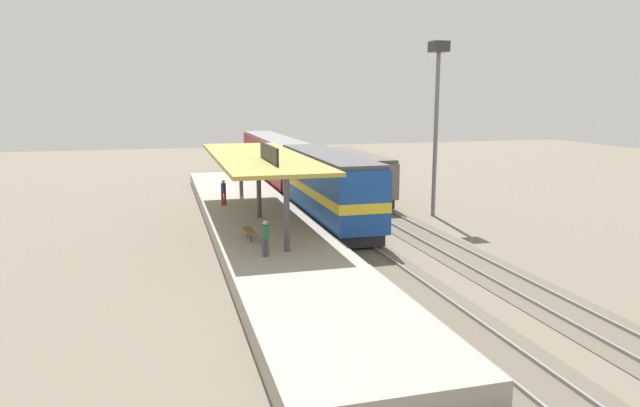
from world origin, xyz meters
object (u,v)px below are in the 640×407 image
at_px(freight_car, 354,174).
at_px(person_waiting, 223,191).
at_px(locomotive, 328,187).
at_px(person_walking, 265,236).
at_px(passenger_carriage_single, 274,159).
at_px(light_mast, 437,92).
at_px(platform_bench, 249,231).

height_order(freight_car, person_waiting, freight_car).
height_order(locomotive, person_walking, locomotive).
distance_m(passenger_carriage_single, light_mast, 19.95).
bearing_deg(person_waiting, passenger_carriage_single, 66.47).
height_order(locomotive, person_waiting, locomotive).
relative_size(person_waiting, person_walking, 1.00).
xyz_separation_m(freight_car, person_waiting, (-10.84, -4.77, -0.12)).
distance_m(freight_car, person_waiting, 11.84).
bearing_deg(person_waiting, light_mast, -12.01).
height_order(passenger_carriage_single, freight_car, passenger_carriage_single).
xyz_separation_m(locomotive, passenger_carriage_single, (0.00, 18.00, -0.10)).
relative_size(passenger_carriage_single, light_mast, 1.71).
relative_size(locomotive, person_walking, 8.44).
bearing_deg(light_mast, locomotive, -175.04).
bearing_deg(person_walking, light_mast, 37.30).
relative_size(locomotive, passenger_carriage_single, 0.72).
bearing_deg(platform_bench, light_mast, 26.68).
bearing_deg(passenger_carriage_single, person_waiting, -113.53).
bearing_deg(platform_bench, person_waiting, 91.40).
relative_size(platform_bench, passenger_carriage_single, 0.08).
xyz_separation_m(platform_bench, freight_car, (10.60, 14.69, 0.63)).
relative_size(platform_bench, person_walking, 0.99).
bearing_deg(freight_car, person_walking, -119.80).
height_order(platform_bench, passenger_carriage_single, passenger_carriage_single).
xyz_separation_m(platform_bench, passenger_carriage_single, (6.00, 24.26, 0.97)).
bearing_deg(freight_car, platform_bench, -125.81).
distance_m(passenger_carriage_single, person_walking, 28.25).
bearing_deg(locomotive, person_walking, -120.81).
bearing_deg(platform_bench, locomotive, 46.21).
height_order(platform_bench, person_walking, person_walking).
height_order(platform_bench, locomotive, locomotive).
bearing_deg(person_walking, freight_car, 60.20).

